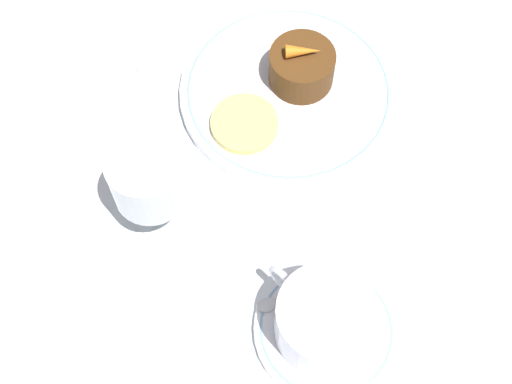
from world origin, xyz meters
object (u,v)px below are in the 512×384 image
Objects in this scene: fork at (168,32)px; dessert_cake at (299,65)px; coffee_cup at (324,320)px; wine_glass at (148,181)px; dinner_plate at (286,91)px.

dessert_cake is (-0.17, -0.06, 0.03)m from fork.
coffee_cup is at bearing 159.78° from fork.
wine_glass is 0.71× the size of fork.
dessert_cake is at bearing -160.33° from fork.
wine_glass is (-0.01, 0.22, 0.08)m from dinner_plate.
dinner_plate is at bearing -167.29° from fork.
fork is at bearing -44.19° from wine_glass.
dinner_plate is 1.45× the size of fork.
wine_glass is at bearing 135.81° from fork.
wine_glass is 1.64× the size of dessert_cake.
dinner_plate is at bearing -86.45° from wine_glass.
dessert_cake reaches higher than fork.
fork is 0.18m from dessert_cake.
fork is (0.19, -0.18, -0.09)m from wine_glass.
coffee_cup is at bearing 140.95° from dinner_plate.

